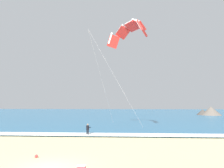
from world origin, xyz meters
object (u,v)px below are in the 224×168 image
at_px(kite_primary, 129,31).
at_px(cooler_box, 81,168).
at_px(surfboard, 88,136).
at_px(kitesurfer, 88,129).
at_px(beach_ball, 36,156).

bearing_deg(kite_primary, cooler_box, -100.35).
bearing_deg(surfboard, kitesurfer, 69.19).
xyz_separation_m(cooler_box, beach_ball, (-4.50, 3.40, -0.07)).
relative_size(kite_primary, cooler_box, 28.31).
height_order(surfboard, beach_ball, beach_ball).
relative_size(surfboard, cooler_box, 2.53).
bearing_deg(kite_primary, beach_ball, -116.58).
xyz_separation_m(kitesurfer, beach_ball, (-2.24, -12.12, -0.81)).
relative_size(surfboard, beach_ball, 5.54).
xyz_separation_m(surfboard, kite_primary, (5.82, 4.01, 16.09)).
bearing_deg(kitesurfer, cooler_box, -81.73).
bearing_deg(beach_ball, kite_primary, 63.42).
relative_size(surfboard, kitesurfer, 0.87).
xyz_separation_m(kitesurfer, kite_primary, (5.82, 4.00, 15.17)).
bearing_deg(kitesurfer, surfboard, -110.81).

